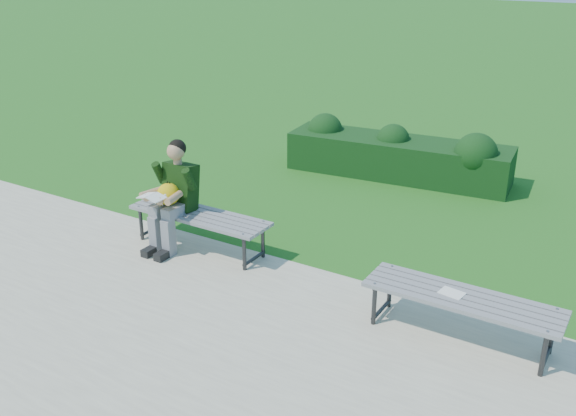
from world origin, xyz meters
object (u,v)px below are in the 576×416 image
object	(u,v)px
bench_right	(462,301)
seated_boy	(173,192)
paper_sheet	(452,293)
bench_left	(199,218)
hedge	(399,154)

from	to	relation	value
bench_right	seated_boy	distance (m)	3.59
bench_right	paper_sheet	world-z (taller)	bench_right
seated_boy	paper_sheet	distance (m)	3.48
bench_right	paper_sheet	size ratio (longest dim) A/B	7.48
bench_left	seated_boy	size ratio (longest dim) A/B	1.37
bench_left	bench_right	bearing A→B (deg)	-4.71
bench_right	bench_left	bearing A→B (deg)	175.29
bench_right	seated_boy	bearing A→B (deg)	177.25
hedge	bench_right	distance (m)	4.60
hedge	paper_sheet	bearing A→B (deg)	-61.84
seated_boy	paper_sheet	bearing A→B (deg)	-2.83
paper_sheet	seated_boy	bearing A→B (deg)	177.17
hedge	paper_sheet	distance (m)	4.56
bench_left	seated_boy	distance (m)	0.44
bench_left	seated_boy	bearing A→B (deg)	-161.86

